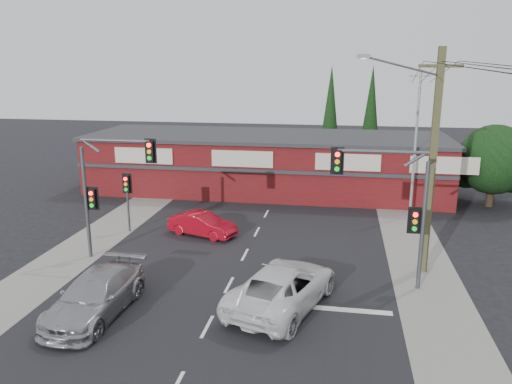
% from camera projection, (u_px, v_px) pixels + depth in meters
% --- Properties ---
extents(ground, '(120.00, 120.00, 0.00)m').
position_uv_depth(ground, '(229.00, 285.00, 21.62)').
color(ground, black).
rests_on(ground, ground).
extents(road_strip, '(14.00, 70.00, 0.01)m').
position_uv_depth(road_strip, '(250.00, 245.00, 26.39)').
color(road_strip, black).
rests_on(road_strip, ground).
extents(verge_left, '(3.00, 70.00, 0.02)m').
position_uv_depth(verge_left, '(100.00, 235.00, 27.79)').
color(verge_left, gray).
rests_on(verge_left, ground).
extents(verge_right, '(3.00, 70.00, 0.02)m').
position_uv_depth(verge_right, '(417.00, 255.00, 24.99)').
color(verge_right, gray).
rests_on(verge_right, ground).
extents(stop_line, '(6.50, 0.35, 0.01)m').
position_uv_depth(stop_line, '(308.00, 307.00, 19.61)').
color(stop_line, silver).
rests_on(stop_line, ground).
extents(white_suv, '(4.47, 6.56, 1.67)m').
position_uv_depth(white_suv, '(283.00, 286.00, 19.52)').
color(white_suv, silver).
rests_on(white_suv, ground).
extents(silver_suv, '(2.42, 5.49, 1.57)m').
position_uv_depth(silver_suv, '(96.00, 295.00, 18.87)').
color(silver_suv, '#9A9C9F').
rests_on(silver_suv, ground).
extents(red_sedan, '(4.10, 2.45, 1.28)m').
position_uv_depth(red_sedan, '(202.00, 224.00, 27.72)').
color(red_sedan, '#A00918').
rests_on(red_sedan, ground).
extents(lane_dashes, '(0.12, 41.07, 0.01)m').
position_uv_depth(lane_dashes, '(238.00, 269.00, 23.27)').
color(lane_dashes, silver).
rests_on(lane_dashes, ground).
extents(shop_building, '(27.30, 8.40, 4.22)m').
position_uv_depth(shop_building, '(266.00, 162.00, 37.46)').
color(shop_building, '#511012').
rests_on(shop_building, ground).
extents(tree_cluster, '(5.90, 5.10, 5.50)m').
position_uv_depth(tree_cluster, '(495.00, 163.00, 33.22)').
color(tree_cluster, '#2D2116').
rests_on(tree_cluster, ground).
extents(conifer_near, '(1.80, 1.80, 9.25)m').
position_uv_depth(conifer_near, '(330.00, 110.00, 42.59)').
color(conifer_near, '#2D2116').
rests_on(conifer_near, ground).
extents(conifer_far, '(1.80, 1.80, 9.25)m').
position_uv_depth(conifer_far, '(371.00, 109.00, 43.92)').
color(conifer_far, '#2D2116').
rests_on(conifer_far, ground).
extents(traffic_mast_left, '(3.77, 0.27, 5.97)m').
position_uv_depth(traffic_mast_left, '(105.00, 180.00, 23.61)').
color(traffic_mast_left, '#47494C').
rests_on(traffic_mast_left, ground).
extents(traffic_mast_right, '(3.96, 0.27, 5.97)m').
position_uv_depth(traffic_mast_right, '(396.00, 198.00, 20.47)').
color(traffic_mast_right, '#47494C').
rests_on(traffic_mast_right, ground).
extents(pedestal_signal, '(0.55, 0.27, 3.38)m').
position_uv_depth(pedestal_signal, '(127.00, 190.00, 27.94)').
color(pedestal_signal, '#47494C').
rests_on(pedestal_signal, ground).
extents(utility_pole, '(4.38, 0.59, 10.00)m').
position_uv_depth(utility_pole, '(430.00, 156.00, 21.75)').
color(utility_pole, brown).
rests_on(utility_pole, ground).
extents(steel_pole, '(1.20, 0.16, 9.00)m').
position_uv_depth(steel_pole, '(416.00, 141.00, 30.42)').
color(steel_pole, gray).
rests_on(steel_pole, ground).
extents(power_lines, '(2.01, 29.00, 1.22)m').
position_uv_depth(power_lines, '(472.00, 72.00, 15.62)').
color(power_lines, black).
rests_on(power_lines, ground).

